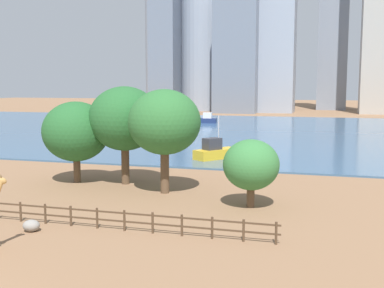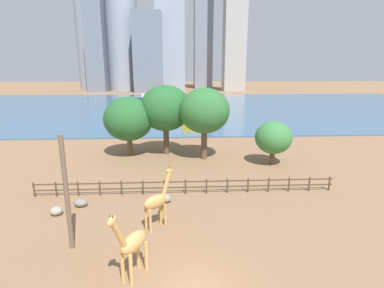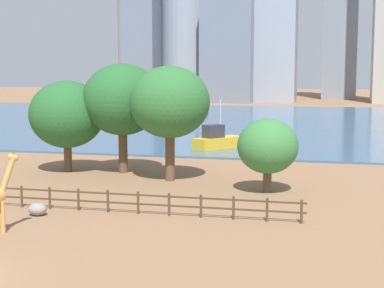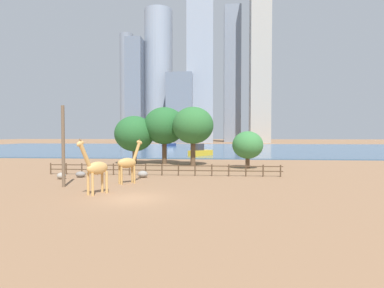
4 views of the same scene
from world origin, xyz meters
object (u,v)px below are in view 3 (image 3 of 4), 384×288
(tree_right_tall, at_px, (170,103))
(boat_ferry, at_px, (217,140))
(tree_left_large, at_px, (122,100))
(boat_sailboat, at_px, (195,109))
(tree_left_small, at_px, (67,115))
(tree_center_broad, at_px, (268,146))
(boulder_near_fence, at_px, (38,209))

(tree_right_tall, xyz_separation_m, boat_ferry, (0.06, 18.06, -4.79))
(tree_left_large, distance_m, boat_ferry, 16.96)
(tree_left_large, xyz_separation_m, boat_sailboat, (-9.94, 67.41, -4.88))
(boat_sailboat, bearing_deg, tree_right_tall, 97.00)
(tree_left_large, bearing_deg, tree_right_tall, -28.35)
(tree_left_small, relative_size, boat_sailboat, 1.33)
(tree_left_large, xyz_separation_m, tree_left_small, (-4.57, -0.55, -1.21))
(tree_center_broad, distance_m, boat_sailboat, 75.94)
(boulder_near_fence, xyz_separation_m, boat_sailboat, (-10.20, 82.12, 0.65))
(tree_left_small, bearing_deg, tree_right_tall, -11.94)
(tree_left_small, xyz_separation_m, boat_sailboat, (-5.37, 67.96, -3.66))
(boat_ferry, bearing_deg, tree_left_small, -173.21)
(boat_ferry, distance_m, boat_sailboat, 53.87)
(tree_left_large, xyz_separation_m, boat_ferry, (4.69, 15.56, -4.83))
(tree_right_tall, distance_m, boat_ferry, 18.69)
(tree_center_broad, distance_m, tree_left_small, 17.47)
(boulder_near_fence, distance_m, tree_right_tall, 14.09)
(boat_ferry, height_order, boat_sailboat, boat_ferry)
(tree_right_tall, bearing_deg, boat_sailboat, 101.77)
(boat_sailboat, bearing_deg, boulder_near_fence, 92.31)
(boulder_near_fence, height_order, boat_sailboat, boat_sailboat)
(tree_left_large, bearing_deg, tree_center_broad, -23.11)
(tree_center_broad, bearing_deg, tree_left_large, 156.89)
(boulder_near_fence, bearing_deg, tree_right_tall, 70.31)
(boat_ferry, relative_size, boat_sailboat, 1.04)
(tree_left_large, height_order, tree_center_broad, tree_left_large)
(boat_ferry, bearing_deg, tree_center_broad, -123.44)
(tree_right_tall, xyz_separation_m, boat_sailboat, (-14.57, 69.91, -4.84))
(tree_left_large, distance_m, boat_sailboat, 68.31)
(boulder_near_fence, distance_m, tree_left_large, 15.72)
(boat_ferry, xyz_separation_m, boat_sailboat, (-14.63, 51.84, -0.04))
(tree_center_broad, xyz_separation_m, tree_right_tall, (-7.57, 2.70, 2.72))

